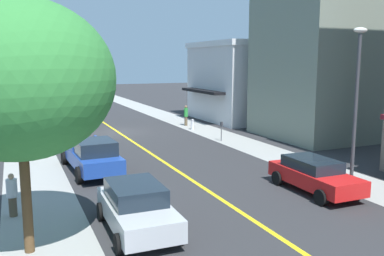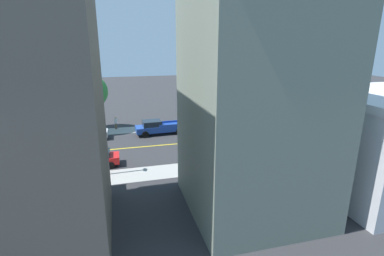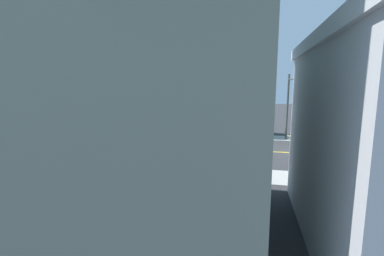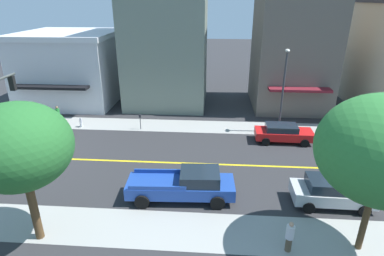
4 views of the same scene
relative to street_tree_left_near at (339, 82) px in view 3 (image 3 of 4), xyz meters
name	(u,v)px [view 3 (image 3 of 4)]	position (x,y,z in m)	size (l,w,h in m)	color
ground_plane	(302,153)	(-7.30, 4.52, -6.05)	(140.00, 140.00, 0.00)	#2D2D30
sidewalk_left	(322,180)	(-14.05, 4.52, -6.05)	(2.82, 126.00, 0.01)	#9E9E99
sidewalk_right	(291,138)	(-0.54, 4.52, -6.05)	(2.82, 126.00, 0.01)	#9E9E99
road_centerline_stripe	(302,153)	(-7.30, 4.52, -6.05)	(0.20, 126.00, 0.00)	yellow
tan_rowhouse	(156,41)	(-21.00, 12.40, 1.18)	(8.79, 8.34, 14.43)	gray
street_tree_left_near	(339,82)	(0.00, 0.00, 0.00)	(5.95, 5.95, 8.60)	brown
street_tree_right_corner	(125,91)	(0.02, 24.20, -1.03)	(5.30, 5.30, 7.29)	brown
street_tree_left_far	(248,93)	(0.42, 9.25, -1.22)	(4.45, 4.45, 6.74)	brown
fire_hydrant	(299,168)	(-13.19, 5.75, -5.62)	(0.44, 0.24, 0.88)	silver
parking_meter	(216,156)	(-13.08, 11.09, -5.16)	(0.12, 0.18, 1.35)	#4C4C51
traffic_light_mast	(290,97)	(-2.72, 5.12, -1.50)	(5.43, 0.32, 6.87)	#474C47
street_lamp	(58,104)	(-13.44, 22.98, -1.80)	(0.70, 0.36, 6.95)	#38383D
red_sedan_left_curb	(79,144)	(-11.40, 22.92, -5.30)	(2.01, 4.47, 1.42)	red
silver_sedan_right_curb	(115,129)	(-3.30, 23.97, -5.24)	(2.13, 4.34, 1.57)	#B7BABF
blue_sedan_right_curb	(51,127)	(-3.31, 32.53, -5.31)	(2.08, 4.16, 1.38)	#1E429E
blue_pickup_truck	(184,131)	(-3.24, 15.87, -5.16)	(2.43, 6.11, 1.77)	#1E429E
pedestrian_green_shirt	(338,164)	(-13.51, 3.57, -5.11)	(0.35, 0.35, 1.77)	brown
pedestrian_white_shirt	(152,125)	(0.44, 20.93, -5.23)	(0.38, 0.38, 1.58)	brown
pedestrian_black_shirt	(300,131)	(-1.52, 3.75, -5.05)	(0.30, 0.30, 1.85)	black
small_dog	(291,136)	(-1.34, 4.65, -5.70)	(0.31, 0.72, 0.54)	#C6B28C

